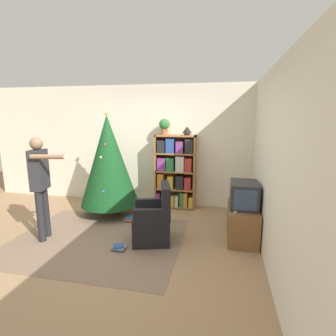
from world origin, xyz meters
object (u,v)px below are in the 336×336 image
at_px(bookshelf, 175,172).
at_px(armchair, 154,222).
at_px(standing_person, 40,180).
at_px(christmas_tree, 108,161).
at_px(table_lamp, 187,130).
at_px(potted_plant, 164,126).
at_px(television, 244,195).

bearing_deg(bookshelf, armchair, -91.58).
height_order(bookshelf, standing_person, standing_person).
xyz_separation_m(christmas_tree, armchair, (1.16, -0.95, -0.77)).
bearing_deg(standing_person, armchair, 87.19).
bearing_deg(standing_person, bookshelf, 124.82).
relative_size(christmas_tree, table_lamp, 10.18).
height_order(armchair, potted_plant, potted_plant).
bearing_deg(table_lamp, bookshelf, -177.44).
distance_m(christmas_tree, armchair, 1.69).
bearing_deg(armchair, television, 89.90).
bearing_deg(potted_plant, bookshelf, -2.56).
bearing_deg(table_lamp, armchair, -99.84).
relative_size(christmas_tree, standing_person, 1.25).
distance_m(armchair, standing_person, 1.87).
xyz_separation_m(bookshelf, television, (1.32, -1.24, -0.05)).
distance_m(standing_person, table_lamp, 2.86).
height_order(christmas_tree, armchair, christmas_tree).
distance_m(bookshelf, table_lamp, 0.90).
height_order(bookshelf, armchair, bookshelf).
height_order(television, standing_person, standing_person).
distance_m(television, standing_person, 3.18).
bearing_deg(christmas_tree, bookshelf, 28.68).
relative_size(bookshelf, armchair, 1.69).
height_order(television, christmas_tree, christmas_tree).
distance_m(christmas_tree, standing_person, 1.37).
distance_m(bookshelf, potted_plant, 0.99).
bearing_deg(christmas_tree, television, -12.91).
bearing_deg(potted_plant, armchair, -83.24).
bearing_deg(christmas_tree, armchair, -39.47).
bearing_deg(television, potted_plant, 141.31).
xyz_separation_m(armchair, standing_person, (-1.73, -0.28, 0.65)).
bearing_deg(television, bookshelf, 136.87).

